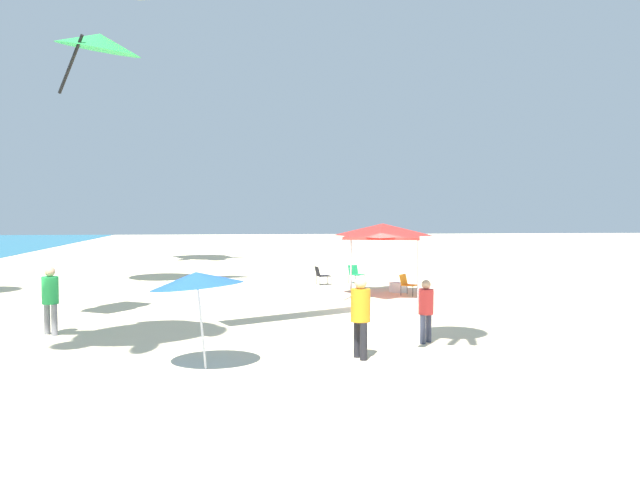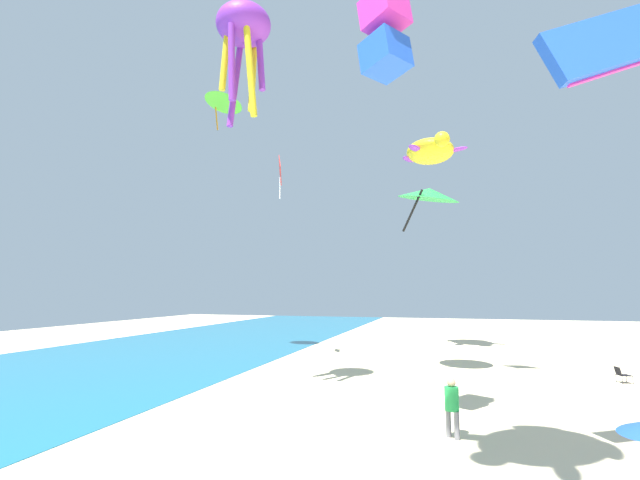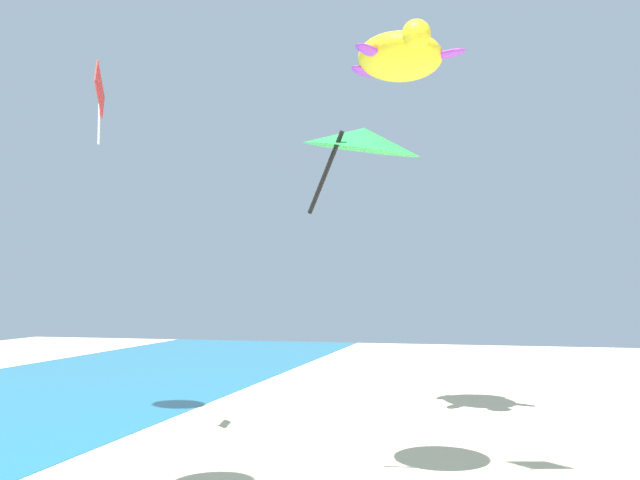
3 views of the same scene
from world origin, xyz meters
The scene contains 10 objects.
ocean_strip centered at (0.00, 31.37, 0.01)m, with size 120.00×20.56×0.02m, color teal.
folding_chair_near_cooler centered at (6.61, 1.28, 0.47)m, with size 0.65×0.73×0.82m.
person_watching_sky centered at (-4.63, 9.63, 1.10)m, with size 0.44×0.44×1.87m.
kite_turtle_yellow centered at (15.73, 10.67, 15.91)m, with size 5.85×5.65×1.99m.
kite_delta_lime centered at (9.51, 25.96, 19.47)m, with size 4.09×4.08×2.73m.
kite_octopus_purple centered at (-2.44, 18.40, 16.70)m, with size 2.54×2.54×5.64m.
kite_box_magenta centered at (-5.99, 11.38, 13.21)m, with size 1.84×1.88×2.84m.
kite_parafoil_blue centered at (-7.35, 4.90, 11.16)m, with size 2.24×4.89×3.08m.
kite_diamond_red centered at (8.26, 20.73, 12.99)m, with size 2.05×0.87×3.14m.
kite_delta_green centered at (5.82, 10.55, 10.25)m, with size 4.92×4.93×2.93m.
Camera 2 is at (-19.85, 9.60, 4.65)m, focal length 24.69 mm.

